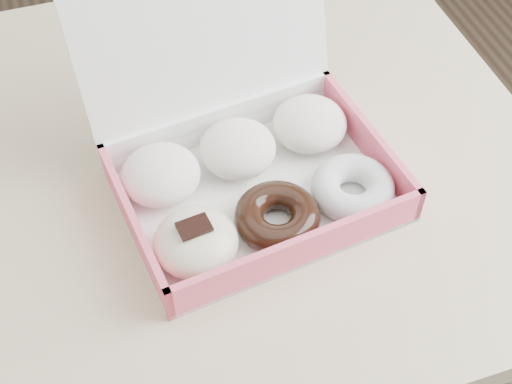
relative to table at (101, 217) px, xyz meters
name	(u,v)px	position (x,y,z in m)	size (l,w,h in m)	color
table	(101,217)	(0.00, 0.00, 0.00)	(1.20, 0.80, 0.75)	tan
donut_box	(247,167)	(0.19, -0.07, 0.12)	(0.36, 0.33, 0.24)	white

